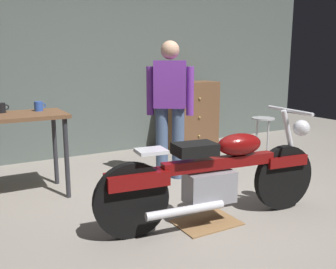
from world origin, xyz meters
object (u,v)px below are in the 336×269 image
(mug_blue_enamel, at_px, (39,106))
(person_standing, at_px, (170,104))
(mug_black_matte, at_px, (1,108))
(motorcycle, at_px, (216,174))
(shop_stool, at_px, (263,128))
(wooden_dresser, at_px, (192,116))

(mug_blue_enamel, bearing_deg, person_standing, -12.42)
(person_standing, xyz_separation_m, mug_black_matte, (-1.83, 0.37, 0.03))
(motorcycle, relative_size, mug_black_matte, 18.00)
(person_standing, height_order, mug_black_matte, person_standing)
(person_standing, distance_m, shop_stool, 1.58)
(person_standing, relative_size, wooden_dresser, 1.52)
(person_standing, bearing_deg, mug_black_matte, 22.81)
(mug_blue_enamel, bearing_deg, mug_black_matte, 173.44)
(mug_blue_enamel, bearing_deg, motorcycle, -54.40)
(shop_stool, height_order, mug_black_matte, mug_black_matte)
(shop_stool, distance_m, mug_black_matte, 3.41)
(mug_black_matte, bearing_deg, person_standing, -11.26)
(mug_blue_enamel, bearing_deg, shop_stool, -6.25)
(shop_stool, height_order, wooden_dresser, wooden_dresser)
(motorcycle, bearing_deg, wooden_dresser, 67.97)
(shop_stool, xyz_separation_m, mug_blue_enamel, (-2.99, 0.33, 0.45))
(person_standing, relative_size, mug_black_matte, 13.77)
(mug_blue_enamel, bearing_deg, wooden_dresser, 18.46)
(person_standing, bearing_deg, mug_blue_enamel, 21.64)
(shop_stool, relative_size, mug_blue_enamel, 5.15)
(wooden_dresser, bearing_deg, person_standing, -132.66)
(motorcycle, distance_m, mug_blue_enamel, 2.09)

